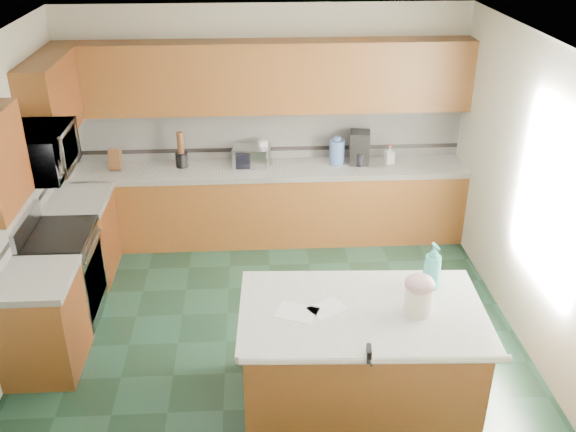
{
  "coord_description": "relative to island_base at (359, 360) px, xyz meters",
  "views": [
    {
      "loc": [
        -0.16,
        -4.85,
        3.75
      ],
      "look_at": [
        0.15,
        0.35,
        1.12
      ],
      "focal_mm": 40.0,
      "sensor_mm": 36.0,
      "label": 1
    }
  ],
  "objects": [
    {
      "name": "floor",
      "position": [
        -0.64,
        0.86,
        -0.43
      ],
      "size": [
        4.6,
        4.6,
        0.0
      ],
      "primitive_type": "plane",
      "color": "black",
      "rests_on": "ground"
    },
    {
      "name": "clamp_handle",
      "position": [
        -0.04,
        -0.6,
        0.48
      ],
      "size": [
        0.02,
        0.08,
        0.02
      ],
      "primitive_type": "cylinder",
      "rotation": [
        1.57,
        0.0,
        0.0
      ],
      "color": "black",
      "rests_on": "island_top"
    },
    {
      "name": "paper_sheet_a",
      "position": [
        -0.26,
        0.02,
        0.49
      ],
      "size": [
        0.34,
        0.31,
        0.0
      ],
      "primitive_type": "cube",
      "rotation": [
        0.0,
        0.0,
        0.54
      ],
      "color": "white",
      "rests_on": "island_top"
    },
    {
      "name": "left_backsplash",
      "position": [
        -2.93,
        1.41,
        0.81
      ],
      "size": [
        0.02,
        2.3,
        0.63
      ],
      "primitive_type": "cube",
      "color": "silver",
      "rests_on": "wall_left"
    },
    {
      "name": "treat_jar_knob",
      "position": [
        0.41,
        -0.06,
        0.79
      ],
      "size": [
        0.07,
        0.03,
        0.03
      ],
      "primitive_type": "cylinder",
      "rotation": [
        0.0,
        1.57,
        0.0
      ],
      "color": "tan",
      "rests_on": "treat_jar_lid"
    },
    {
      "name": "soap_bottle_island",
      "position": [
        0.6,
        0.27,
        0.69
      ],
      "size": [
        0.18,
        0.18,
        0.39
      ],
      "primitive_type": "imported",
      "rotation": [
        0.0,
        0.0,
        0.2
      ],
      "color": "teal",
      "rests_on": "island_top"
    },
    {
      "name": "left_upper_cab_rear",
      "position": [
        -2.78,
        2.28,
        1.51
      ],
      "size": [
        0.33,
        1.09,
        0.78
      ],
      "primitive_type": "cube",
      "color": "#471D0C",
      "rests_on": "wall_left"
    },
    {
      "name": "coffee_carafe",
      "position": [
        0.44,
        2.88,
        0.57
      ],
      "size": [
        0.16,
        0.16,
        0.16
      ],
      "primitive_type": "cylinder",
      "color": "black",
      "rests_on": "back_countertop"
    },
    {
      "name": "utensil_bundle",
      "position": [
        -1.62,
        2.94,
        0.78
      ],
      "size": [
        0.08,
        0.08,
        0.25
      ],
      "primitive_type": "cylinder",
      "color": "#472814",
      "rests_on": "utensil_crock"
    },
    {
      "name": "coffee_maker",
      "position": [
        0.44,
        2.94,
        0.68
      ],
      "size": [
        0.26,
        0.28,
        0.38
      ],
      "primitive_type": "cube",
      "rotation": [
        0.0,
        0.0,
        -0.15
      ],
      "color": "black",
      "rests_on": "back_countertop"
    },
    {
      "name": "paper_towel_base",
      "position": [
        -0.68,
        2.96,
        0.5
      ],
      "size": [
        0.2,
        0.2,
        0.01
      ],
      "primitive_type": "cylinder",
      "color": "#B7B7BC",
      "rests_on": "back_countertop"
    },
    {
      "name": "soap_bottle_back",
      "position": [
        0.79,
        2.91,
        0.6
      ],
      "size": [
        0.12,
        0.12,
        0.21
      ],
      "primitive_type": "imported",
      "rotation": [
        0.0,
        0.0,
        0.23
      ],
      "color": "white",
      "rests_on": "back_countertop"
    },
    {
      "name": "back_backsplash",
      "position": [
        -0.64,
        3.15,
        0.81
      ],
      "size": [
        4.6,
        0.02,
        0.63
      ],
      "primitive_type": "cube",
      "color": "silver",
      "rests_on": "back_countertop"
    },
    {
      "name": "treat_jar",
      "position": [
        0.41,
        -0.06,
        0.6
      ],
      "size": [
        0.25,
        0.25,
        0.22
      ],
      "primitive_type": "cylinder",
      "rotation": [
        0.0,
        0.0,
        -0.22
      ],
      "color": "white",
      "rests_on": "island_top"
    },
    {
      "name": "island_bullnose",
      "position": [
        0.0,
        -0.56,
        0.46
      ],
      "size": [
        1.87,
        0.15,
        0.06
      ],
      "primitive_type": "cylinder",
      "rotation": [
        0.0,
        1.57,
        -0.05
      ],
      "color": "white",
      "rests_on": "island_base"
    },
    {
      "name": "wall_back",
      "position": [
        -0.64,
        3.18,
        0.92
      ],
      "size": [
        4.6,
        0.04,
        2.7
      ],
      "primitive_type": "cube",
      "color": "white",
      "rests_on": "ground"
    },
    {
      "name": "back_accent_band",
      "position": [
        -0.64,
        3.14,
        0.61
      ],
      "size": [
        4.6,
        0.01,
        0.05
      ],
      "primitive_type": "cube",
      "color": "black",
      "rests_on": "back_countertop"
    },
    {
      "name": "microwave",
      "position": [
        -2.64,
        1.36,
        1.3
      ],
      "size": [
        0.5,
        0.73,
        0.41
      ],
      "primitive_type": "imported",
      "rotation": [
        0.0,
        0.0,
        1.57
      ],
      "color": "#B7B7BC",
      "rests_on": "wall_left"
    },
    {
      "name": "knife_block",
      "position": [
        -2.37,
        2.91,
        0.61
      ],
      "size": [
        0.15,
        0.19,
        0.26
      ],
      "primitive_type": "cube",
      "rotation": [
        -0.31,
        0.0,
        -0.09
      ],
      "color": "#472814",
      "rests_on": "back_countertop"
    },
    {
      "name": "water_jug_neck",
      "position": [
        0.17,
        2.92,
        0.8
      ],
      "size": [
        0.08,
        0.08,
        0.04
      ],
      "primitive_type": "cylinder",
      "color": "#4D6CAB",
      "rests_on": "water_jug"
    },
    {
      "name": "back_base_cab",
      "position": [
        -0.64,
        2.86,
        0.0
      ],
      "size": [
        4.6,
        0.6,
        0.86
      ],
      "primitive_type": "cube",
      "color": "#471D0C",
      "rests_on": "ground"
    },
    {
      "name": "window_light_proxy",
      "position": [
        1.65,
        0.66,
        1.07
      ],
      "size": [
        0.02,
        1.4,
        1.1
      ],
      "primitive_type": "cube",
      "color": "white",
      "rests_on": "wall_right"
    },
    {
      "name": "left_base_cab_front",
      "position": [
        -2.64,
        0.62,
        0.0
      ],
      "size": [
        0.6,
        0.72,
        0.86
      ],
      "primitive_type": "cube",
      "color": "#471D0C",
      "rests_on": "ground"
    },
    {
      "name": "soap_back_cap",
      "position": [
        0.79,
        2.91,
        0.72
      ],
      "size": [
        0.02,
        0.02,
        0.03
      ],
      "primitive_type": "cylinder",
      "color": "red",
      "rests_on": "soap_bottle_back"
    },
    {
      "name": "paper_towel",
      "position": [
        -0.68,
        2.96,
        0.64
      ],
      "size": [
        0.13,
        0.13,
        0.3
      ],
      "primitive_type": "cylinder",
      "color": "white",
      "rests_on": "back_countertop"
    },
    {
      "name": "paper_sheet_b",
      "position": [
        -0.5,
        -0.01,
        0.49
      ],
      "size": [
        0.37,
        0.33,
        0.0
      ],
      "primitive_type": "cube",
      "rotation": [
        0.0,
        0.0,
        -0.4
      ],
      "color": "white",
      "rests_on": "island_top"
    },
    {
      "name": "left_base_cab_rear",
      "position": [
        -2.64,
        2.15,
        0.0
      ],
      "size": [
        0.6,
        0.82,
        0.86
      ],
      "primitive_type": "cube",
      "color": "#471D0C",
      "rests_on": "ground"
    },
    {
      "name": "water_jug",
      "position": [
        0.17,
        2.92,
        0.64
      ],
      "size": [
        0.18,
        0.18,
        0.29
      ],
      "primitive_type": "cylinder",
      "color": "#4D6CAB",
      "rests_on": "back_countertop"
    },
    {
      "name": "treat_jar_knob_end_r",
      "position": [
        0.44,
        -0.06,
        0.79
      ],
      "size": [
        0.04,
        0.04,
        0.04
      ],
      "primitive_type": "sphere",
      "color": "tan",
      "rests_on": "treat_jar_lid"
    },
    {
      "name": "range_cooktop",
      "position": [
        -2.64,
        1.36,
        0.47
      ],
      "size": [
        0.62,
        0.78,
        0.04
      ],
      "primitive_type": "cube",
      "color": "black",
      "rests_on": "range_body"
    },
    {
      "name": "wall_front",
      "position": [
        -0.64,
        -1.46,
        0.92
      ],
      "size": [
        4.6,
        0.04,
        2.7
      ],
      "primitive_type": "cube",
      "color": "white",
      "rests_on": "ground"
    },
    {
      "name": "toaster_oven_door",
      "position": [
        -0.82,
        2.78,
        0.61
      ],
      "size": [
        0.36,
        0.01,
        0.19
      ],
      "primitive_type": "cube",
      "color": "black",
      "rests_on": "toaster_oven"
    },
    {
      "name": "ceiling",
      "position": [
        -0.64,
        0.86,
        2.27
      ],
      "size": [
        4.6,
        4.6,
        0.0
      ],
      "primitive_type": "plane",
      "color": "white",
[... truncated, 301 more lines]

